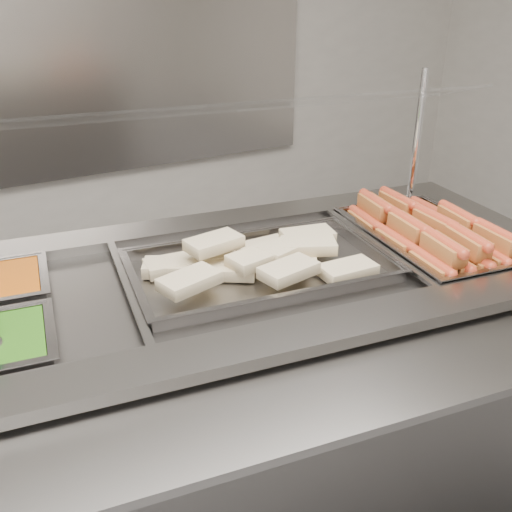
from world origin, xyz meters
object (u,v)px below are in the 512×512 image
steam_counter (241,398)px  pan_hotdogs (429,246)px  sneeze_guard (210,115)px  pan_wraps (259,271)px

steam_counter → pan_hotdogs: size_ratio=3.33×
sneeze_guard → pan_hotdogs: 0.80m
steam_counter → pan_hotdogs: 0.77m
pan_hotdogs → pan_wraps: (-0.58, 0.09, 0.02)m
steam_counter → pan_hotdogs: bearing=-8.7°
sneeze_guard → pan_wraps: (0.03, -0.23, -0.40)m
steam_counter → pan_wraps: size_ratio=2.71×
pan_hotdogs → sneeze_guard: bearing=152.0°
steam_counter → pan_hotdogs: (0.64, -0.10, 0.42)m
pan_hotdogs → steam_counter: bearing=171.3°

